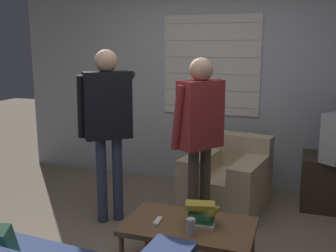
% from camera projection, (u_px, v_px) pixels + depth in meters
% --- Properties ---
extents(wall_back, '(5.20, 0.08, 2.55)m').
position_uv_depth(wall_back, '(211.00, 82.00, 4.84)').
color(wall_back, '#ADB2B7').
rests_on(wall_back, ground_plane).
extents(armchair_beige, '(0.92, 0.96, 0.76)m').
position_uv_depth(armchair_beige, '(227.00, 179.00, 4.23)').
color(armchair_beige, '#C6B289').
rests_on(armchair_beige, ground_plane).
extents(coffee_table, '(0.98, 0.59, 0.39)m').
position_uv_depth(coffee_table, '(189.00, 228.00, 2.99)').
color(coffee_table, brown).
rests_on(coffee_table, ground_plane).
extents(person_left_standing, '(0.53, 0.84, 1.69)m').
position_uv_depth(person_left_standing, '(108.00, 115.00, 3.75)').
color(person_left_standing, '#33384C').
rests_on(person_left_standing, ground_plane).
extents(person_right_standing, '(0.58, 0.77, 1.62)m').
position_uv_depth(person_right_standing, '(199.00, 124.00, 3.54)').
color(person_right_standing, '#4C4233').
rests_on(person_right_standing, ground_plane).
extents(book_stack, '(0.26, 0.20, 0.18)m').
position_uv_depth(book_stack, '(202.00, 214.00, 2.95)').
color(book_stack, beige).
rests_on(book_stack, coffee_table).
extents(soda_can, '(0.07, 0.07, 0.13)m').
position_uv_depth(soda_can, '(191.00, 227.00, 2.80)').
color(soda_can, silver).
rests_on(soda_can, coffee_table).
extents(spare_remote, '(0.05, 0.13, 0.02)m').
position_uv_depth(spare_remote, '(158.00, 221.00, 3.00)').
color(spare_remote, white).
rests_on(spare_remote, coffee_table).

